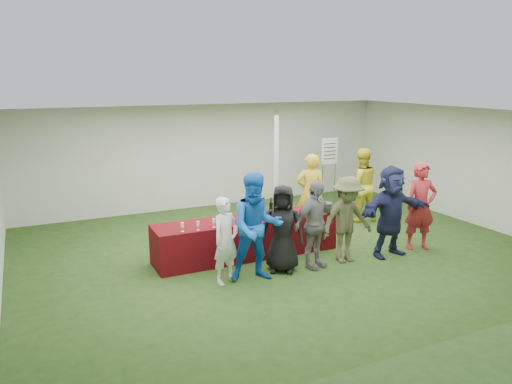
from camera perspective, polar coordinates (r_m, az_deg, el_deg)
name	(u,v)px	position (r m, az deg, el deg)	size (l,w,h in m)	color
ground	(281,251)	(10.03, 2.88, -6.73)	(60.00, 60.00, 0.00)	#284719
tent	(276,172)	(10.93, 2.31, 2.27)	(10.00, 10.00, 10.00)	white
serving_table	(247,237)	(9.64, -1.08, -5.19)	(3.60, 0.80, 0.75)	maroon
wine_bottles	(270,207)	(9.86, 1.55, -1.76)	(0.59, 0.14, 0.32)	black
wine_glasses	(229,219)	(9.09, -3.10, -3.15)	(2.71, 0.14, 0.16)	silver
water_bottle	(243,212)	(9.56, -1.50, -2.35)	(0.07, 0.07, 0.23)	silver
bar_towel	(316,208)	(10.30, 6.89, -1.82)	(0.25, 0.18, 0.03)	white
dump_bucket	(325,207)	(10.08, 7.91, -1.74)	(0.27, 0.27, 0.18)	slate
wine_list_sign	(329,156)	(13.52, 8.39, 4.09)	(0.50, 0.03, 1.80)	slate
staff_pourer	(310,193)	(11.07, 6.24, -0.12)	(0.64, 0.42, 1.77)	gold
staff_back	(361,185)	(12.10, 11.87, 0.79)	(0.86, 0.67, 1.76)	yellow
customer_0	(226,240)	(8.34, -3.46, -5.53)	(0.54, 0.35, 1.48)	white
customer_1	(257,227)	(8.37, 0.07, -4.06)	(0.91, 0.71, 1.86)	blue
customer_2	(282,229)	(8.81, 3.05, -4.20)	(0.77, 0.50, 1.57)	black
customer_3	(314,224)	(9.01, 6.70, -3.71)	(0.95, 0.39, 1.62)	slate
customer_4	(347,220)	(9.38, 10.35, -3.13)	(1.05, 0.60, 1.62)	#4C4E2E
customer_5	(391,211)	(9.86, 15.15, -2.14)	(1.64, 0.52, 1.77)	#1C2045
customer_6	(421,206)	(10.43, 18.30, -1.57)	(0.64, 0.42, 1.76)	#A82329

